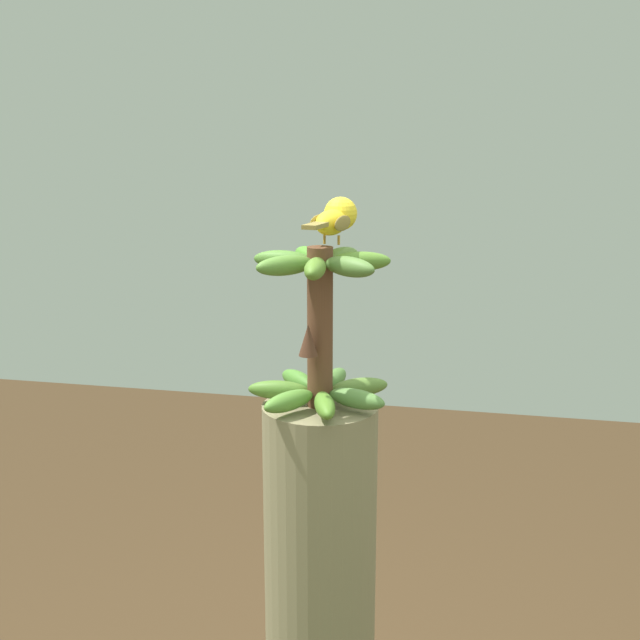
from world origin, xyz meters
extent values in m
cylinder|color=brown|center=(0.00, 0.00, 1.55)|extent=(0.05, 0.05, 0.31)
ellipsoid|color=#597E33|center=(0.07, 0.04, 1.42)|extent=(0.12, 0.09, 0.04)
ellipsoid|color=#4F7D37|center=(0.01, 0.08, 1.42)|extent=(0.05, 0.12, 0.04)
ellipsoid|color=#4B842E|center=(-0.06, 0.06, 1.42)|extent=(0.11, 0.11, 0.04)
ellipsoid|color=#507D2B|center=(-0.08, -0.01, 1.42)|extent=(0.12, 0.05, 0.04)
ellipsoid|color=#568C33|center=(-0.05, -0.07, 1.42)|extent=(0.10, 0.12, 0.04)
ellipsoid|color=#528329|center=(0.03, -0.08, 1.42)|extent=(0.07, 0.12, 0.04)
ellipsoid|color=#54823B|center=(0.08, -0.03, 1.42)|extent=(0.12, 0.08, 0.04)
ellipsoid|color=#598334|center=(0.03, 0.07, 1.67)|extent=(0.08, 0.12, 0.04)
ellipsoid|color=#4A8A2A|center=(-0.04, 0.06, 1.67)|extent=(0.09, 0.12, 0.04)
ellipsoid|color=#4B7C2D|center=(-0.07, 0.01, 1.67)|extent=(0.12, 0.05, 0.04)
ellipsoid|color=#538130|center=(-0.05, -0.05, 1.67)|extent=(0.11, 0.11, 0.04)
ellipsoid|color=#557F2A|center=(0.01, -0.07, 1.67)|extent=(0.05, 0.12, 0.04)
ellipsoid|color=#537B36|center=(0.06, -0.04, 1.67)|extent=(0.12, 0.10, 0.04)
ellipsoid|color=#53822B|center=(0.07, 0.02, 1.67)|extent=(0.12, 0.07, 0.04)
cone|color=#4C2D1E|center=(-0.01, -0.04, 1.53)|extent=(0.04, 0.04, 0.06)
cone|color=#4C2D1E|center=(-0.01, 0.04, 1.49)|extent=(0.04, 0.04, 0.06)
cylinder|color=#C68933|center=(0.03, 0.04, 1.71)|extent=(0.00, 0.01, 0.02)
cylinder|color=#C68933|center=(0.00, 0.04, 1.71)|extent=(0.01, 0.01, 0.02)
ellipsoid|color=yellow|center=(0.01, 0.04, 1.74)|extent=(0.07, 0.11, 0.05)
ellipsoid|color=olive|center=(0.04, 0.03, 1.74)|extent=(0.02, 0.08, 0.03)
ellipsoid|color=olive|center=(-0.01, 0.04, 1.74)|extent=(0.02, 0.08, 0.03)
cube|color=olive|center=(0.00, -0.04, 1.75)|extent=(0.04, 0.07, 0.01)
sphere|color=yellow|center=(0.02, 0.08, 1.76)|extent=(0.06, 0.06, 0.06)
sphere|color=black|center=(0.00, 0.10, 1.76)|extent=(0.01, 0.01, 0.01)
cone|color=orange|center=(0.03, 0.12, 1.76)|extent=(0.03, 0.03, 0.02)
camera|label=1|loc=(0.31, -1.47, 1.92)|focal=45.69mm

